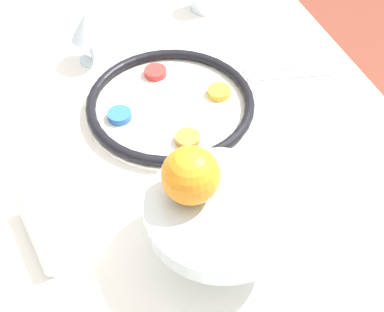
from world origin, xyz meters
TOP-DOWN VIEW (x-y plane):
  - dining_table at (0.00, 0.00)m, footprint 1.54×1.04m
  - seder_plate at (-0.09, 0.10)m, footprint 0.33×0.33m
  - wine_glass at (-0.30, -0.01)m, footprint 0.08×0.08m
  - fruit_stand at (0.24, 0.07)m, footprint 0.23×0.23m
  - orange_fruit at (0.21, 0.03)m, footprint 0.09×0.09m
  - napkin_roll at (0.13, -0.19)m, footprint 0.15×0.07m
  - fork_left at (-0.14, 0.37)m, footprint 0.05×0.19m
  - fork_right at (-0.11, 0.37)m, footprint 0.06×0.18m

SIDE VIEW (x-z plane):
  - dining_table at x=0.00m, z-range 0.00..0.74m
  - fork_left at x=-0.14m, z-range 0.74..0.75m
  - fork_right at x=-0.11m, z-range 0.74..0.75m
  - seder_plate at x=-0.09m, z-range 0.74..0.77m
  - napkin_roll at x=0.13m, z-range 0.74..0.79m
  - wine_glass at x=-0.30m, z-range 0.77..0.89m
  - fruit_stand at x=0.24m, z-range 0.78..0.89m
  - orange_fruit at x=0.21m, z-range 0.85..0.94m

